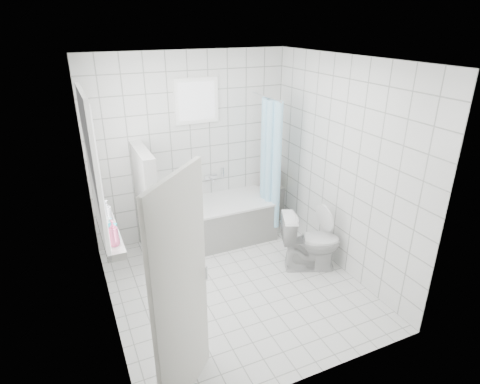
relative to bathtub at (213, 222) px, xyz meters
name	(u,v)px	position (x,y,z in m)	size (l,w,h in m)	color
ground	(235,285)	(-0.16, -1.12, -0.29)	(3.00, 3.00, 0.00)	white
ceiling	(234,59)	(-0.16, -1.12, 2.31)	(3.00, 3.00, 0.00)	white
wall_back	(191,148)	(-0.16, 0.38, 1.01)	(2.80, 0.02, 2.60)	white
wall_front	(313,254)	(-0.16, -2.62, 1.01)	(2.80, 0.02, 2.60)	white
wall_left	(99,209)	(-1.56, -1.12, 1.01)	(0.02, 3.00, 2.60)	white
wall_right	(340,168)	(1.24, -1.12, 1.01)	(0.02, 3.00, 2.60)	white
window_left	(96,169)	(-1.51, -0.82, 1.31)	(0.01, 0.90, 1.40)	white
window_back	(197,101)	(-0.06, 0.33, 1.66)	(0.50, 0.01, 0.50)	white
window_sill	(110,234)	(-1.47, -0.82, 0.57)	(0.18, 1.02, 0.08)	white
door	(181,297)	(-1.13, -2.32, 0.71)	(0.04, 0.80, 2.00)	silver
bathtub	(213,222)	(0.00, 0.00, 0.00)	(1.70, 0.77, 0.58)	white
partition_wall	(147,206)	(-0.92, -0.05, 0.46)	(0.15, 0.85, 1.50)	white
tiled_ledge	(271,203)	(1.07, 0.25, -0.02)	(0.40, 0.24, 0.55)	white
toilet	(311,242)	(0.87, -1.15, 0.08)	(0.42, 0.73, 0.75)	white
curtain_rod	(266,97)	(0.79, -0.02, 1.71)	(0.02, 0.02, 0.80)	silver
shower_curtain	(269,164)	(0.79, -0.16, 0.81)	(0.14, 0.48, 1.78)	#54C5F7
tub_faucet	(211,177)	(0.10, 0.33, 0.56)	(0.18, 0.06, 0.06)	silver
sill_bottles	(110,222)	(-1.46, -0.86, 0.73)	(0.17, 0.75, 0.30)	#F55F92
ledge_bottles	(273,179)	(1.10, 0.25, 0.38)	(0.20, 0.16, 0.27)	#1716B0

